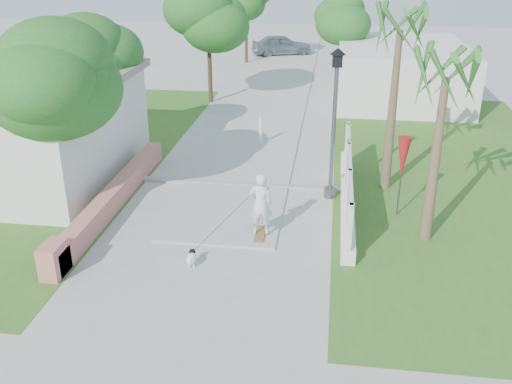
% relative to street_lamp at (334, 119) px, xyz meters
% --- Properties ---
extents(ground, '(90.00, 90.00, 0.00)m').
position_rel_street_lamp_xyz_m(ground, '(-2.90, -5.50, -2.43)').
color(ground, '#B7B7B2').
rests_on(ground, ground).
extents(path_strip, '(3.20, 36.00, 0.06)m').
position_rel_street_lamp_xyz_m(path_strip, '(-2.90, 14.50, -2.40)').
color(path_strip, '#B7B7B2').
rests_on(path_strip, ground).
extents(curb, '(6.50, 0.25, 0.10)m').
position_rel_street_lamp_xyz_m(curb, '(-2.90, 0.50, -2.38)').
color(curb, '#999993').
rests_on(curb, ground).
extents(grass_left, '(8.00, 20.00, 0.01)m').
position_rel_street_lamp_xyz_m(grass_left, '(-9.90, 2.50, -2.42)').
color(grass_left, '#3C641F').
rests_on(grass_left, ground).
extents(grass_right, '(8.00, 20.00, 0.01)m').
position_rel_street_lamp_xyz_m(grass_right, '(4.10, 2.50, -2.42)').
color(grass_right, '#3C641F').
rests_on(grass_right, ground).
extents(pink_wall, '(0.45, 8.20, 0.80)m').
position_rel_street_lamp_xyz_m(pink_wall, '(-6.20, -1.95, -2.11)').
color(pink_wall, '#C76B66').
rests_on(pink_wall, ground).
extents(lattice_fence, '(0.35, 7.00, 1.50)m').
position_rel_street_lamp_xyz_m(lattice_fence, '(0.50, -0.50, -1.88)').
color(lattice_fence, white).
rests_on(lattice_fence, ground).
extents(building_right, '(6.00, 8.00, 2.60)m').
position_rel_street_lamp_xyz_m(building_right, '(3.10, 12.50, -1.13)').
color(building_right, silver).
rests_on(building_right, ground).
extents(street_lamp, '(0.44, 0.44, 4.44)m').
position_rel_street_lamp_xyz_m(street_lamp, '(0.00, 0.00, 0.00)').
color(street_lamp, '#59595E').
rests_on(street_lamp, ground).
extents(bollard, '(0.14, 0.14, 1.09)m').
position_rel_street_lamp_xyz_m(bollard, '(-2.70, 4.50, -1.84)').
color(bollard, white).
rests_on(bollard, ground).
extents(patio_umbrella, '(0.36, 0.36, 2.30)m').
position_rel_street_lamp_xyz_m(patio_umbrella, '(1.90, -1.00, -0.74)').
color(patio_umbrella, '#59595E').
rests_on(patio_umbrella, ground).
extents(tree_left_near, '(3.60, 3.60, 5.28)m').
position_rel_street_lamp_xyz_m(tree_left_near, '(-7.38, -2.52, 1.40)').
color(tree_left_near, '#4C3826').
rests_on(tree_left_near, ground).
extents(tree_left_mid, '(3.20, 3.20, 4.85)m').
position_rel_street_lamp_xyz_m(tree_left_mid, '(-8.38, 2.98, 1.07)').
color(tree_left_mid, '#4C3826').
rests_on(tree_left_mid, ground).
extents(tree_path_left, '(3.40, 3.40, 5.23)m').
position_rel_street_lamp_xyz_m(tree_path_left, '(-5.88, 10.48, 1.39)').
color(tree_path_left, '#4C3826').
rests_on(tree_path_left, ground).
extents(tree_path_right, '(3.00, 3.00, 4.79)m').
position_rel_street_lamp_xyz_m(tree_path_right, '(0.32, 14.48, 1.07)').
color(tree_path_right, '#4C3826').
rests_on(tree_path_right, ground).
extents(tree_path_far, '(3.20, 3.20, 5.17)m').
position_rel_street_lamp_xyz_m(tree_path_far, '(-5.68, 20.48, 1.39)').
color(tree_path_far, '#4C3826').
rests_on(tree_path_far, ground).
extents(palm_far, '(1.80, 1.80, 5.30)m').
position_rel_street_lamp_xyz_m(palm_far, '(1.70, 1.00, 2.06)').
color(palm_far, brown).
rests_on(palm_far, ground).
extents(palm_near, '(1.80, 1.80, 4.70)m').
position_rel_street_lamp_xyz_m(palm_near, '(2.50, -2.30, 1.53)').
color(palm_near, brown).
rests_on(palm_near, ground).
extents(skateboarder, '(1.76, 1.93, 1.78)m').
position_rel_street_lamp_xyz_m(skateboarder, '(-2.42, -3.38, -1.67)').
color(skateboarder, '#8F6039').
rests_on(skateboarder, ground).
extents(dog, '(0.28, 0.53, 0.36)m').
position_rel_street_lamp_xyz_m(dog, '(-3.19, -4.44, -2.23)').
color(dog, white).
rests_on(dog, ground).
extents(parked_car, '(4.30, 2.77, 1.36)m').
position_rel_street_lamp_xyz_m(parked_car, '(-3.72, 23.37, -1.74)').
color(parked_car, '#B3B6BB').
rests_on(parked_car, ground).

